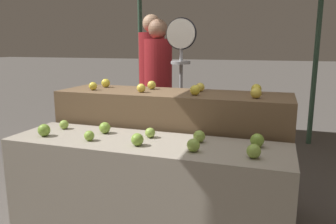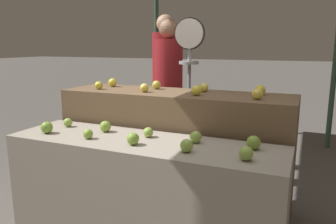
# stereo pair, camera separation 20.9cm
# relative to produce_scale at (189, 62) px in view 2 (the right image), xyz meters

# --- Properties ---
(display_counter_front) EXTENTS (1.94, 0.55, 0.77)m
(display_counter_front) POSITION_rel_produce_scale_xyz_m (0.12, -1.26, -0.86)
(display_counter_front) COLOR gray
(display_counter_front) RESTS_ON ground_plane
(display_counter_back) EXTENTS (1.94, 0.55, 1.02)m
(display_counter_back) POSITION_rel_produce_scale_xyz_m (0.12, -0.66, -0.73)
(display_counter_back) COLOR brown
(display_counter_back) RESTS_ON ground_plane
(apple_front_0) EXTENTS (0.09, 0.09, 0.09)m
(apple_front_0) POSITION_rel_produce_scale_xyz_m (-0.62, -1.37, -0.43)
(apple_front_0) COLOR #7AA338
(apple_front_0) RESTS_ON display_counter_front
(apple_front_1) EXTENTS (0.07, 0.07, 0.07)m
(apple_front_1) POSITION_rel_produce_scale_xyz_m (-0.25, -1.37, -0.44)
(apple_front_1) COLOR #84AD3D
(apple_front_1) RESTS_ON display_counter_front
(apple_front_2) EXTENTS (0.08, 0.08, 0.08)m
(apple_front_2) POSITION_rel_produce_scale_xyz_m (0.11, -1.37, -0.43)
(apple_front_2) COLOR #7AA338
(apple_front_2) RESTS_ON display_counter_front
(apple_front_3) EXTENTS (0.08, 0.08, 0.08)m
(apple_front_3) POSITION_rel_produce_scale_xyz_m (0.48, -1.37, -0.43)
(apple_front_3) COLOR #8EB247
(apple_front_3) RESTS_ON display_counter_front
(apple_front_4) EXTENTS (0.08, 0.08, 0.08)m
(apple_front_4) POSITION_rel_produce_scale_xyz_m (0.84, -1.37, -0.43)
(apple_front_4) COLOR #8EB247
(apple_front_4) RESTS_ON display_counter_front
(apple_front_5) EXTENTS (0.07, 0.07, 0.07)m
(apple_front_5) POSITION_rel_produce_scale_xyz_m (-0.61, -1.15, -0.44)
(apple_front_5) COLOR #8EB247
(apple_front_5) RESTS_ON display_counter_front
(apple_front_6) EXTENTS (0.08, 0.08, 0.08)m
(apple_front_6) POSITION_rel_produce_scale_xyz_m (-0.24, -1.16, -0.43)
(apple_front_6) COLOR #84AD3D
(apple_front_6) RESTS_ON display_counter_front
(apple_front_7) EXTENTS (0.07, 0.07, 0.07)m
(apple_front_7) POSITION_rel_produce_scale_xyz_m (0.12, -1.17, -0.44)
(apple_front_7) COLOR #8EB247
(apple_front_7) RESTS_ON display_counter_front
(apple_front_8) EXTENTS (0.08, 0.08, 0.08)m
(apple_front_8) POSITION_rel_produce_scale_xyz_m (0.47, -1.16, -0.43)
(apple_front_8) COLOR #8EB247
(apple_front_8) RESTS_ON display_counter_front
(apple_front_9) EXTENTS (0.09, 0.09, 0.09)m
(apple_front_9) POSITION_rel_produce_scale_xyz_m (0.85, -1.15, -0.43)
(apple_front_9) COLOR #7AA338
(apple_front_9) RESTS_ON display_counter_front
(apple_back_0) EXTENTS (0.07, 0.07, 0.07)m
(apple_back_0) POSITION_rel_produce_scale_xyz_m (-0.57, -0.77, -0.18)
(apple_back_0) COLOR gold
(apple_back_0) RESTS_ON display_counter_back
(apple_back_1) EXTENTS (0.07, 0.07, 0.07)m
(apple_back_1) POSITION_rel_produce_scale_xyz_m (-0.12, -0.77, -0.18)
(apple_back_1) COLOR yellow
(apple_back_1) RESTS_ON display_counter_back
(apple_back_2) EXTENTS (0.08, 0.08, 0.08)m
(apple_back_2) POSITION_rel_produce_scale_xyz_m (0.34, -0.78, -0.18)
(apple_back_2) COLOR gold
(apple_back_2) RESTS_ON display_counter_back
(apple_back_3) EXTENTS (0.08, 0.08, 0.08)m
(apple_back_3) POSITION_rel_produce_scale_xyz_m (0.81, -0.78, -0.18)
(apple_back_3) COLOR yellow
(apple_back_3) RESTS_ON display_counter_back
(apple_back_4) EXTENTS (0.08, 0.08, 0.08)m
(apple_back_4) POSITION_rel_produce_scale_xyz_m (-0.56, -0.56, -0.18)
(apple_back_4) COLOR gold
(apple_back_4) RESTS_ON display_counter_back
(apple_back_5) EXTENTS (0.08, 0.08, 0.08)m
(apple_back_5) POSITION_rel_produce_scale_xyz_m (-0.11, -0.55, -0.18)
(apple_back_5) COLOR gold
(apple_back_5) RESTS_ON display_counter_back
(apple_back_6) EXTENTS (0.07, 0.07, 0.07)m
(apple_back_6) POSITION_rel_produce_scale_xyz_m (0.33, -0.56, -0.18)
(apple_back_6) COLOR yellow
(apple_back_6) RESTS_ON display_counter_back
(apple_back_7) EXTENTS (0.08, 0.08, 0.08)m
(apple_back_7) POSITION_rel_produce_scale_xyz_m (0.79, -0.56, -0.18)
(apple_back_7) COLOR gold
(apple_back_7) RESTS_ON display_counter_back
(produce_scale) EXTENTS (0.32, 0.20, 1.68)m
(produce_scale) POSITION_rel_produce_scale_xyz_m (0.00, 0.00, 0.00)
(produce_scale) COLOR #99999E
(produce_scale) RESTS_ON ground_plane
(person_vendor_at_scale) EXTENTS (0.35, 0.35, 1.70)m
(person_vendor_at_scale) POSITION_rel_produce_scale_xyz_m (-0.38, 0.36, -0.25)
(person_vendor_at_scale) COLOR #2D2D38
(person_vendor_at_scale) RESTS_ON ground_plane
(person_customer_left) EXTENTS (0.42, 0.42, 1.81)m
(person_customer_left) POSITION_rel_produce_scale_xyz_m (-0.70, 0.99, -0.19)
(person_customer_left) COLOR #2D2D38
(person_customer_left) RESTS_ON ground_plane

